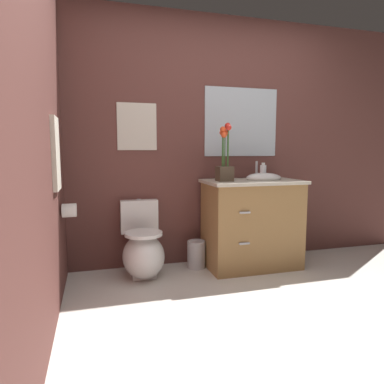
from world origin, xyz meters
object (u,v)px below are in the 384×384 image
object	(u,v)px
vanity_cabinet	(252,222)
wall_mirror	(241,122)
wall_poster	(137,127)
toilet_paper_roll	(69,210)
soap_bottle	(263,172)
flower_vase	(225,161)
trash_bin	(196,254)
toilet	(143,250)
hanging_towel	(56,154)

from	to	relation	value
vanity_cabinet	wall_mirror	world-z (taller)	wall_mirror
wall_mirror	wall_poster	bearing A→B (deg)	180.00
vanity_cabinet	toilet_paper_roll	world-z (taller)	vanity_cabinet
soap_bottle	flower_vase	bearing A→B (deg)	-169.84
vanity_cabinet	soap_bottle	distance (m)	0.52
vanity_cabinet	toilet_paper_roll	bearing A→B (deg)	-174.27
wall_poster	trash_bin	bearing A→B (deg)	-19.30
toilet	vanity_cabinet	bearing A→B (deg)	-1.40
flower_vase	wall_mirror	size ratio (longest dim) A/B	0.68
vanity_cabinet	soap_bottle	xyz separation A→B (m)	(0.13, 0.05, 0.50)
flower_vase	soap_bottle	bearing A→B (deg)	10.16
toilet	wall_poster	world-z (taller)	wall_poster
flower_vase	toilet_paper_roll	size ratio (longest dim) A/B	4.96
hanging_towel	flower_vase	bearing A→B (deg)	15.73
toilet	toilet_paper_roll	xyz separation A→B (m)	(-0.61, -0.20, 0.44)
wall_poster	hanging_towel	size ratio (longest dim) A/B	0.86
trash_bin	wall_poster	bearing A→B (deg)	160.70
soap_bottle	hanging_towel	world-z (taller)	hanging_towel
toilet	soap_bottle	world-z (taller)	soap_bottle
vanity_cabinet	wall_mirror	bearing A→B (deg)	90.52
toilet	toilet_paper_roll	bearing A→B (deg)	-162.18
trash_bin	wall_poster	world-z (taller)	wall_poster
wall_poster	toilet	bearing A→B (deg)	-90.00
soap_bottle	vanity_cabinet	bearing A→B (deg)	-160.93
toilet_paper_roll	flower_vase	bearing A→B (deg)	5.64
trash_bin	flower_vase	bearing A→B (deg)	-30.38
toilet	hanging_towel	xyz separation A→B (m)	(-0.67, -0.47, 0.89)
flower_vase	toilet	bearing A→B (deg)	175.61
wall_poster	toilet_paper_roll	world-z (taller)	wall_poster
toilet_paper_roll	wall_mirror	bearing A→B (deg)	15.33
flower_vase	soap_bottle	world-z (taller)	flower_vase
hanging_towel	toilet_paper_roll	world-z (taller)	hanging_towel
flower_vase	hanging_towel	xyz separation A→B (m)	(-1.44, -0.41, 0.08)
vanity_cabinet	flower_vase	world-z (taller)	flower_vase
soap_bottle	trash_bin	xyz separation A→B (m)	(-0.68, 0.06, -0.81)
toilet	wall_mirror	world-z (taller)	wall_mirror
hanging_towel	toilet_paper_roll	size ratio (longest dim) A/B	4.73
wall_poster	toilet_paper_roll	distance (m)	1.04
soap_bottle	wall_poster	size ratio (longest dim) A/B	0.38
trash_bin	wall_poster	distance (m)	1.37
wall_poster	vanity_cabinet	bearing A→B (deg)	-15.17
flower_vase	toilet_paper_roll	world-z (taller)	flower_vase
soap_bottle	wall_mirror	world-z (taller)	wall_mirror
vanity_cabinet	hanging_towel	world-z (taller)	hanging_towel
soap_bottle	wall_poster	distance (m)	1.32
soap_bottle	toilet_paper_roll	distance (m)	1.86
soap_bottle	hanging_towel	size ratio (longest dim) A/B	0.32
hanging_towel	soap_bottle	bearing A→B (deg)	14.44
vanity_cabinet	trash_bin	size ratio (longest dim) A/B	3.86
vanity_cabinet	hanging_towel	bearing A→B (deg)	-165.92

